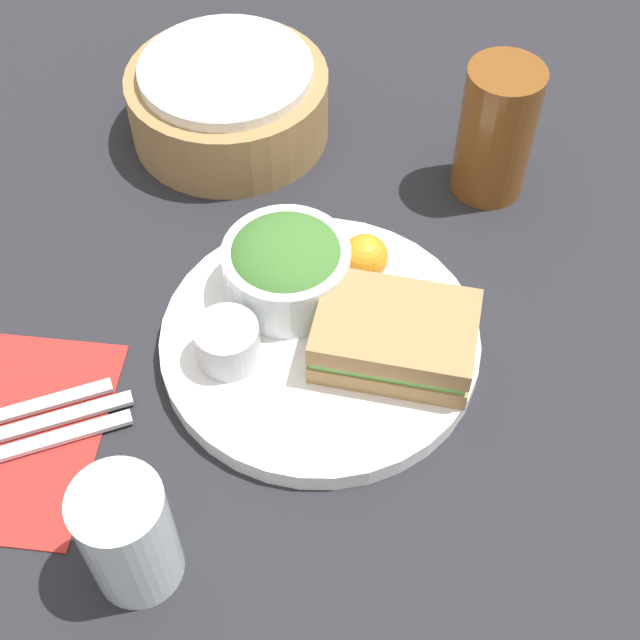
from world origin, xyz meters
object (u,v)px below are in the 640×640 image
Objects in this scene: drink_glass at (496,131)px; fork at (21,449)px; plate at (320,341)px; sandwich at (395,336)px; dressing_cup at (228,343)px; spoon at (15,412)px; knife at (18,430)px; water_glass at (128,536)px; bread_basket at (229,101)px; salad_bowl at (286,265)px.

fork is (-0.37, -0.35, -0.06)m from drink_glass.
sandwich is (0.06, -0.01, 0.03)m from plate.
dressing_cup is 0.39× the size of drink_glass.
spoon is (-0.31, -0.09, -0.04)m from sandwich.
fork is 0.95× the size of knife.
water_glass is (0.13, -0.12, 0.05)m from spoon.
bread_basket is at bearing 99.90° from dressing_cup.
sandwich is 0.32m from knife.
salad_bowl is at bearing -167.27° from knife.
bread_basket reaches higher than salad_bowl.
sandwich is at bearing -30.60° from salad_bowl.
sandwich is at bearing -56.28° from bread_basket.
water_glass is at bearing -117.09° from plate.
drink_glass is at bearing -162.45° from fork.
sandwich is 0.32m from fork.
knife is 1.17× the size of spoon.
sandwich is 0.67× the size of bread_basket.
salad_bowl is at bearing -163.40° from fork.
plate is 1.70× the size of spoon.
drink_glass reaches higher than dressing_cup.
water_glass is (-0.25, -0.43, -0.01)m from drink_glass.
salad_bowl is 0.09m from dressing_cup.
drink_glass is at bearing -166.38° from spoon.
dressing_cup is (-0.04, -0.08, -0.01)m from salad_bowl.
salad_bowl is 0.80× the size of drink_glass.
water_glass is at bearing 113.02° from spoon.
knife is 0.17m from water_glass.
salad_bowl is at bearing 63.51° from dressing_cup.
spoon is at bearing -158.56° from dressing_cup.
water_glass reaches higher than dressing_cup.
sandwich is 0.11m from salad_bowl.
dressing_cup is 0.49× the size of water_glass.
salad_bowl is 1.01× the size of water_glass.
sandwich is at bearing 172.93° from knife.
dressing_cup reaches higher than knife.
fork is 1.64× the size of water_glass.
fork is at bearing -157.78° from sandwich.
knife is (-0.38, -0.34, -0.06)m from drink_glass.
salad_bowl is 0.59× the size of knife.
dressing_cup is 0.30× the size of fork.
spoon is at bearing -90.00° from fork.
fork is 0.04m from spoon.
drink_glass is 0.50m from spoon.
water_glass is (-0.04, -0.18, 0.02)m from dressing_cup.
dressing_cup is 0.29× the size of knife.
knife is (-0.11, -0.39, -0.03)m from bread_basket.
drink_glass is 0.28m from bread_basket.
salad_bowl is 0.24m from bread_basket.
water_glass is (0.12, -0.08, 0.05)m from fork.
dressing_cup is at bearing -130.58° from drink_glass.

